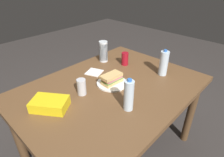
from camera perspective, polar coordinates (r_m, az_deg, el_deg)
ground_plane at (r=1.99m, az=-0.22°, el=-21.00°), size 8.00×8.00×0.00m
dining_table at (r=1.53m, az=-0.27°, el=-5.34°), size 1.43×1.06×0.75m
paper_plate at (r=1.51m, az=0.00°, el=-1.44°), size 0.25×0.25×0.01m
sandwich at (r=1.48m, az=-0.06°, el=0.02°), size 0.19×0.11×0.08m
soda_can_red at (r=1.80m, az=3.92°, el=5.99°), size 0.07×0.07×0.12m
chip_bag at (r=1.31m, az=-18.33°, el=-7.34°), size 0.25×0.27×0.07m
water_bottle_tall at (r=1.20m, az=5.10°, el=-5.09°), size 0.07×0.07×0.23m
plastic_cup_stack at (r=1.86m, az=-2.63°, el=8.20°), size 0.08×0.08×0.20m
water_bottle_spare at (r=1.66m, az=15.40°, el=4.50°), size 0.07×0.07×0.23m
soda_can_silver at (r=1.38m, az=-9.21°, el=-2.52°), size 0.07×0.07×0.12m
paper_napkin at (r=1.69m, az=-5.40°, el=1.91°), size 0.17×0.17×0.01m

